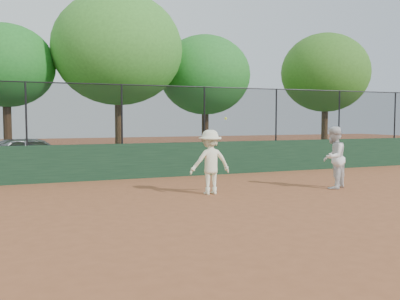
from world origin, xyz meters
name	(u,v)px	position (x,y,z in m)	size (l,w,h in m)	color
ground	(204,212)	(0.00, 0.00, 0.00)	(80.00, 80.00, 0.00)	brown
back_wall	(137,161)	(0.00, 6.00, 0.60)	(26.00, 0.20, 1.20)	#1B3B24
grass_strip	(106,162)	(0.00, 12.00, 0.00)	(36.00, 12.00, 0.01)	#2B4E18
parked_car	(32,154)	(-3.29, 9.43, 0.69)	(1.64, 4.07, 1.39)	#9DA2A6
player_second	(333,158)	(4.79, 1.67, 0.91)	(0.88, 0.69, 1.82)	silver
player_main	(210,162)	(1.07, 2.13, 0.87)	(1.15, 0.76, 2.08)	white
fence_assembly	(136,113)	(-0.03, 6.00, 2.24)	(26.00, 0.06, 2.00)	black
tree_1	(6,66)	(-4.19, 11.90, 4.28)	(4.09, 3.72, 6.07)	#422917
tree_2	(118,49)	(0.47, 11.26, 5.16)	(5.84, 5.31, 7.70)	#4E331B
tree_3	(205,75)	(5.12, 12.23, 4.26)	(4.67, 4.25, 6.29)	#3E2514
tree_4	(326,73)	(11.69, 11.09, 4.51)	(4.89, 4.44, 6.64)	#462D19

